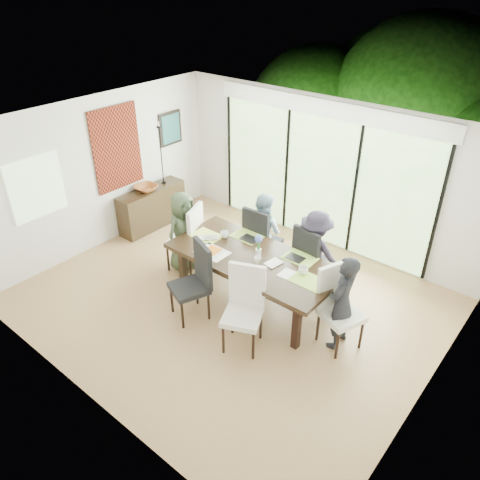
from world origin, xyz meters
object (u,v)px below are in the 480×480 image
Objects in this scene: person_right_end at (342,303)px; sideboard at (152,208)px; person_far_right at (315,253)px; person_left_end at (184,232)px; cup_b at (258,260)px; laptop at (207,240)px; chair_right_end at (342,310)px; table_top at (254,259)px; bowl at (146,188)px; cup_a at (225,235)px; chair_far_left at (264,237)px; chair_left_end at (183,237)px; chair_far_right at (315,258)px; person_far_left at (263,232)px; cup_c at (303,270)px; vase at (258,253)px; chair_near_left at (189,283)px; chair_near_right at (242,311)px.

sideboard is at bearing -99.79° from person_right_end.
person_right_end is at bearing 130.91° from person_far_right.
person_left_end is 1.00× the size of person_right_end.
laptop is at bearing 180.00° from cup_b.
chair_right_end is 0.85× the size of person_far_right.
bowl reaches higher than table_top.
sideboard is (-2.32, 0.48, -0.47)m from cup_a.
chair_far_left reaches higher than cup_a.
sideboard is at bearing -4.20° from person_far_right.
chair_left_end and chair_far_left have the same top height.
chair_left_end and chair_far_right have the same top height.
cup_b is (-0.40, -0.95, 0.27)m from chair_far_right.
person_right_end is 1.00× the size of person_far_left.
table_top is at bearing -172.87° from cup_c.
cup_c is (0.25, -0.75, 0.27)m from chair_far_right.
cup_a is at bearing 178.09° from cup_c.
cup_c is 0.09× the size of sideboard.
vase reaches higher than bowl.
cup_a is (0.15, 0.25, 0.04)m from laptop.
chair_far_left is 9.17× the size of vase.
chair_right_end is at bearing 147.76° from chair_far_right.
person_left_end and person_far_left have the same top height.
table_top is 2.18× the size of chair_far_right.
cup_b is 0.26× the size of bowl.
chair_right_end is 1.00× the size of chair_near_left.
sideboard is at bearing 13.05° from chair_far_right.
person_far_right is at bearing 56.47° from table_top.
person_far_left is 3.91× the size of laptop.
sideboard is (-1.52, 0.63, -0.20)m from chair_left_end.
person_left_end is 3.30× the size of bowl.
chair_right_end and chair_near_left have the same top height.
cup_a is at bearing 116.04° from chair_near_right.
chair_far_left is 1.34m from person_left_end.
vase is (0.05, 0.05, 0.10)m from table_top.
person_left_end is 0.65m from laptop.
chair_near_right is at bearing 80.97° from person_far_right.
sideboard is (-2.52, 1.50, -0.20)m from chair_near_left.
table_top is at bearing 70.01° from chair_left_end.
cup_b is at bearing -45.17° from laptop.
laptop is (-2.35, -0.10, 0.23)m from chair_right_end.
chair_far_left reaches higher than laptop.
chair_right_end is (3.00, 0.00, 0.00)m from chair_left_end.
chair_left_end and chair_near_right have the same top height.
table_top is at bearing -88.49° from person_left_end.
person_left_end is at bearing 70.01° from chair_left_end.
vase is (0.50, -0.78, 0.18)m from person_far_left.
person_far_left and person_far_right have the same top height.
chair_near_right is 3.84m from sideboard.
person_far_left is at bearing 149.72° from cup_c.
sideboard is (-3.02, 0.63, -0.38)m from table_top.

